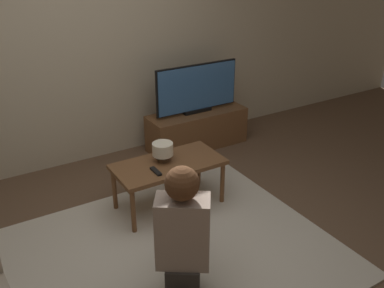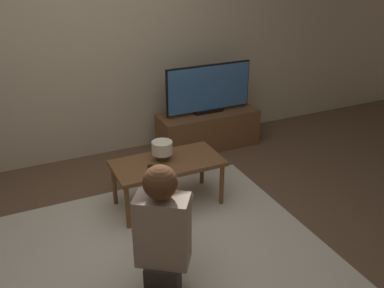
# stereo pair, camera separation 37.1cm
# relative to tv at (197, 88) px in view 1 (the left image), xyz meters

# --- Properties ---
(ground_plane) EXTENTS (10.00, 10.00, 0.00)m
(ground_plane) POSITION_rel_tv_xyz_m (-1.22, -1.56, -0.70)
(ground_plane) COLOR brown
(wall_back) EXTENTS (10.00, 0.06, 2.60)m
(wall_back) POSITION_rel_tv_xyz_m (-1.22, 0.37, 0.60)
(wall_back) COLOR beige
(wall_back) RESTS_ON ground_plane
(rug) EXTENTS (2.48, 2.02, 0.02)m
(rug) POSITION_rel_tv_xyz_m (-1.22, -1.56, -0.69)
(rug) COLOR beige
(rug) RESTS_ON ground_plane
(tv_stand) EXTENTS (1.15, 0.40, 0.42)m
(tv_stand) POSITION_rel_tv_xyz_m (0.00, -0.00, -0.49)
(tv_stand) COLOR brown
(tv_stand) RESTS_ON ground_plane
(tv) EXTENTS (1.01, 0.08, 0.55)m
(tv) POSITION_rel_tv_xyz_m (0.00, 0.00, 0.00)
(tv) COLOR black
(tv) RESTS_ON tv_stand
(coffee_table) EXTENTS (0.95, 0.48, 0.44)m
(coffee_table) POSITION_rel_tv_xyz_m (-0.88, -0.95, -0.31)
(coffee_table) COLOR brown
(coffee_table) RESTS_ON ground_plane
(person_kneeling) EXTENTS (0.67, 0.82, 0.96)m
(person_kneeling) POSITION_rel_tv_xyz_m (-1.32, -1.95, -0.20)
(person_kneeling) COLOR #332D28
(person_kneeling) RESTS_ON rug
(table_lamp) EXTENTS (0.18, 0.18, 0.17)m
(table_lamp) POSITION_rel_tv_xyz_m (-0.91, -0.90, -0.16)
(table_lamp) COLOR #4C3823
(table_lamp) RESTS_ON coffee_table
(remote) EXTENTS (0.04, 0.15, 0.02)m
(remote) POSITION_rel_tv_xyz_m (-1.05, -1.05, -0.25)
(remote) COLOR black
(remote) RESTS_ON coffee_table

